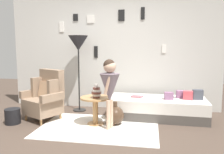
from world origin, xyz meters
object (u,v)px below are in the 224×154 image
side_table (95,105)px  magazine_basket (13,116)px  demijohn_near (115,115)px  person_child (110,85)px  armchair (46,97)px  book_on_daybed (137,97)px  vase_striped (96,92)px  floor_lamp (78,46)px  daybed (157,108)px

side_table → magazine_basket: size_ratio=1.95×
demijohn_near → person_child: bearing=-100.8°
person_child → armchair: bearing=165.1°
book_on_daybed → demijohn_near: (-0.36, -0.57, -0.24)m
person_child → book_on_daybed: 0.98m
side_table → vase_striped: bearing=-57.9°
vase_striped → magazine_basket: (-1.56, -0.16, -0.47)m
demijohn_near → vase_striped: bearing=-161.1°
person_child → book_on_daybed: bearing=63.1°
armchair → side_table: bearing=-8.9°
side_table → book_on_daybed: 0.95m
floor_lamp → demijohn_near: (0.93, -0.80, -1.26)m
vase_striped → armchair: bearing=168.5°
daybed → person_child: (-0.82, -0.80, 0.58)m
daybed → floor_lamp: size_ratio=1.16×
floor_lamp → book_on_daybed: 1.67m
book_on_daybed → floor_lamp: bearing=169.7°
demijohn_near → magazine_basket: 1.89m
side_table → daybed: bearing=28.4°
side_table → person_child: (0.30, -0.19, 0.42)m
side_table → floor_lamp: 1.49m
daybed → person_child: bearing=-135.7°
magazine_basket → side_table: bearing=7.9°
daybed → floor_lamp: (-1.70, 0.25, 1.24)m
armchair → floor_lamp: 1.30m
book_on_daybed → person_child: bearing=-116.9°
side_table → demijohn_near: size_ratio=1.27×
floor_lamp → demijohn_near: size_ratio=3.84×
armchair → magazine_basket: size_ratio=3.46×
side_table → book_on_daybed: size_ratio=2.48×
floor_lamp → armchair: bearing=-123.9°
demijohn_near → daybed: bearing=35.8°
floor_lamp → person_child: floor_lamp is taller
floor_lamp → magazine_basket: floor_lamp is taller
book_on_daybed → magazine_basket: size_ratio=0.79×
magazine_basket → floor_lamp: bearing=48.4°
side_table → book_on_daybed: (0.71, 0.62, 0.05)m
side_table → person_child: person_child is taller
armchair → floor_lamp: floor_lamp is taller
person_child → demijohn_near: (0.05, 0.24, -0.60)m
demijohn_near → side_table: bearing=-171.8°
armchair → floor_lamp: size_ratio=0.59×
vase_striped → demijohn_near: bearing=18.9°
vase_striped → person_child: bearing=-27.2°
side_table → person_child: size_ratio=0.45×
armchair → book_on_daybed: 1.81m
armchair → daybed: size_ratio=0.50×
armchair → daybed: bearing=11.5°
armchair → vase_striped: 1.11m
vase_striped → floor_lamp: size_ratio=0.15×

